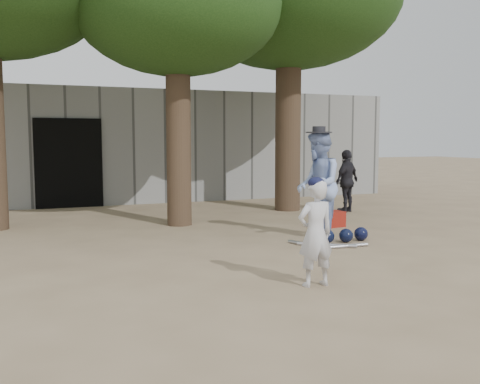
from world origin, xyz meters
name	(u,v)px	position (x,y,z in m)	size (l,w,h in m)	color
ground	(225,279)	(0.00, 0.00, 0.00)	(70.00, 70.00, 0.00)	#937C5E
boy_player	(315,233)	(0.86, -0.67, 0.62)	(0.45, 0.29, 1.23)	silver
spectator_blue	(318,185)	(2.41, 1.93, 0.92)	(0.89, 0.70, 1.84)	#90A8DF
spectator_dark	(347,181)	(4.71, 4.57, 0.72)	(0.85, 0.35, 1.45)	black
red_bag	(332,219)	(3.29, 2.88, 0.15)	(0.42, 0.32, 0.30)	maroon
back_building	(104,146)	(0.00, 10.33, 1.50)	(16.00, 5.24, 3.00)	gray
helmet_row	(345,235)	(2.65, 1.46, 0.11)	(0.87, 0.29, 0.23)	black
bat_pile	(327,245)	(2.17, 1.23, 0.03)	(1.06, 0.81, 0.06)	#AAA9B0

